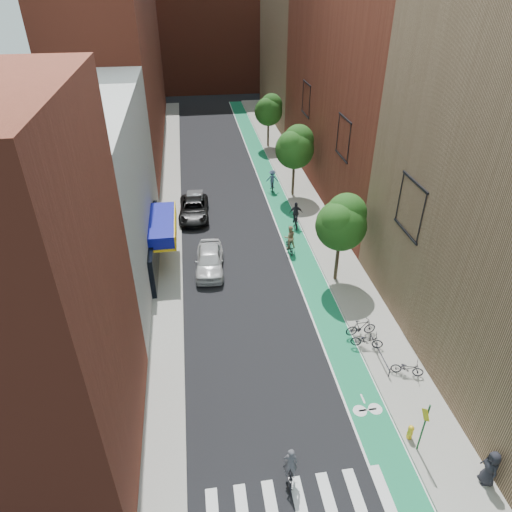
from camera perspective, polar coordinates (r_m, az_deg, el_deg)
name	(u,v)px	position (r m, az deg, el deg)	size (l,w,h in m)	color
ground	(285,403)	(24.30, 3.65, -17.92)	(160.00, 160.00, 0.00)	black
bike_lane	(272,188)	(45.73, 2.06, 8.48)	(2.00, 68.00, 0.01)	#157B4F
sidewalk_left	(170,194)	(45.11, -10.66, 7.66)	(2.00, 68.00, 0.15)	gray
sidewalk_right	(297,186)	(46.19, 5.15, 8.72)	(3.00, 68.00, 0.15)	gray
building_left_near_red	(1,315)	(19.10, -29.22, -6.47)	(8.00, 10.00, 16.00)	maroon
building_left_white	(83,193)	(32.51, -20.82, 7.40)	(8.00, 20.00, 12.00)	silver
building_left_far_red	(116,46)	(57.98, -17.05, 23.77)	(8.00, 36.00, 22.00)	maroon
building_right_mid_red	(364,68)	(44.58, 13.33, 21.90)	(8.00, 28.00, 22.00)	maroon
building_right_far_tan	(301,50)	(67.57, 5.61, 24.27)	(8.00, 20.00, 18.00)	#8C6B4C
building_far_closure	(203,25)	(87.51, -6.66, 26.79)	(30.00, 14.00, 20.00)	maroon
tree_near	(342,222)	(30.20, 10.70, 4.26)	(3.40, 3.36, 6.42)	#332619
tree_mid	(295,146)	(42.45, 4.92, 13.52)	(3.55, 3.53, 6.74)	#332619
tree_far	(269,109)	(55.69, 1.61, 17.87)	(3.30, 3.25, 6.21)	#332619
sign_pole	(424,425)	(22.39, 20.23, -19.25)	(0.13, 0.71, 3.00)	#194C26
parked_car_white	(210,260)	(32.92, -5.83, -0.47)	(1.97, 4.91, 1.67)	silver
parked_car_black	(194,209)	(40.24, -7.78, 5.82)	(2.51, 5.45, 1.51)	black
parked_car_silver	(195,202)	(41.71, -7.64, 6.71)	(1.43, 4.09, 1.35)	#93969B
cyclist_lead	(290,471)	(21.32, 4.29, -25.20)	(0.79, 1.58, 2.08)	black
cyclist_lane_near	(290,241)	(34.84, 4.23, 1.88)	(0.97, 1.77, 2.21)	black
cyclist_lane_mid	(296,218)	(38.45, 5.00, 4.80)	(1.13, 1.88, 2.20)	black
cyclist_lane_far	(272,181)	(44.82, 2.04, 9.30)	(1.20, 1.67, 2.11)	black
parked_bike_near	(407,368)	(26.31, 18.39, -13.14)	(0.59, 1.70, 0.89)	black
parked_bike_mid	(361,327)	(27.89, 12.99, -8.68)	(0.52, 1.84, 1.11)	black
parked_bike_far	(367,340)	(27.24, 13.70, -10.21)	(0.64, 1.82, 0.96)	black
pedestrian	(490,468)	(23.10, 27.25, -22.48)	(0.91, 0.59, 1.86)	black
fire_hydrant	(410,432)	(23.64, 18.73, -20.06)	(0.28, 0.28, 0.80)	yellow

